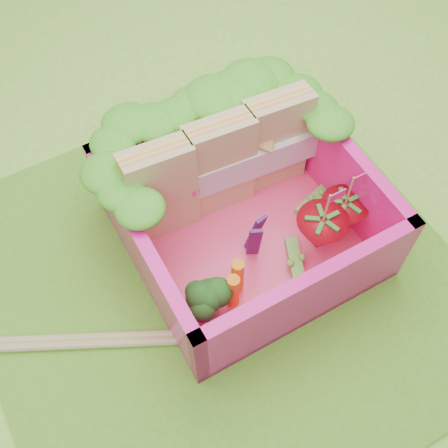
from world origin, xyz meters
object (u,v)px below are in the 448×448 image
bento_box (245,212)px  chopsticks (68,342)px  strawberry_right (341,216)px  sandwich_stack (221,165)px  strawberry_left (319,234)px  broccoli (208,298)px

bento_box → chopsticks: size_ratio=0.71×
strawberry_right → chopsticks: strawberry_right is taller
strawberry_right → bento_box: bearing=153.4°
sandwich_stack → strawberry_left: size_ratio=2.31×
sandwich_stack → chopsticks: size_ratio=0.67×
strawberry_right → broccoli: bearing=-174.4°
bento_box → strawberry_left: bearing=-42.8°
broccoli → strawberry_left: (0.74, 0.05, -0.02)m
bento_box → sandwich_stack: (0.00, 0.28, 0.10)m
bento_box → strawberry_right: bearing=-26.6°
bento_box → strawberry_right: 0.57m
strawberry_left → sandwich_stack: bearing=118.4°
sandwich_stack → chopsticks: sandwich_stack is taller
bento_box → strawberry_right: size_ratio=2.55×
bento_box → strawberry_right: strawberry_right is taller
bento_box → chopsticks: 1.18m
bento_box → sandwich_stack: bearing=89.1°
strawberry_left → chopsticks: size_ratio=0.29×
bento_box → broccoli: (-0.42, -0.34, -0.05)m
strawberry_left → chopsticks: strawberry_left is taller
broccoli → sandwich_stack: bearing=55.7°
strawberry_right → chopsticks: size_ratio=0.28×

